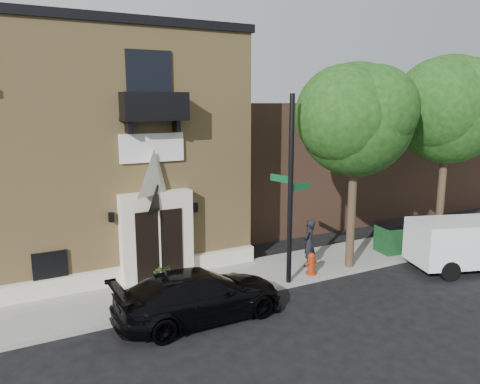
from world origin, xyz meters
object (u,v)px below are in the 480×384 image
object	(u,v)px
pedestrian_far	(414,228)
dumpster	(399,236)
pedestrian_near	(309,243)
black_sedan	(200,295)
fire_hydrant	(311,264)
cargo_van	(478,242)
street_sign	(290,191)

from	to	relation	value
pedestrian_far	dumpster	bearing A→B (deg)	95.60
pedestrian_near	pedestrian_far	size ratio (longest dim) A/B	1.24
black_sedan	pedestrian_near	bearing A→B (deg)	-72.08
fire_hydrant	cargo_van	bearing A→B (deg)	-20.02
cargo_van	pedestrian_near	world-z (taller)	pedestrian_near
dumpster	pedestrian_near	distance (m)	4.58
street_sign	fire_hydrant	bearing A→B (deg)	-3.03
pedestrian_near	fire_hydrant	bearing A→B (deg)	28.92
black_sedan	pedestrian_far	bearing A→B (deg)	-81.38
pedestrian_near	pedestrian_far	xyz separation A→B (m)	(5.90, 0.10, -0.18)
dumpster	pedestrian_far	distance (m)	1.40
cargo_van	dumpster	size ratio (longest dim) A/B	2.54
street_sign	fire_hydrant	size ratio (longest dim) A/B	7.85
dumpster	pedestrian_far	world-z (taller)	pedestrian_far
black_sedan	fire_hydrant	xyz separation A→B (m)	(4.97, 1.11, -0.20)
pedestrian_far	pedestrian_near	bearing A→B (deg)	79.67
fire_hydrant	pedestrian_far	bearing A→B (deg)	8.18
cargo_van	black_sedan	bearing A→B (deg)	-167.29
cargo_van	pedestrian_near	xyz separation A→B (m)	(-5.81, 3.10, -0.04)
black_sedan	fire_hydrant	size ratio (longest dim) A/B	6.22
black_sedan	fire_hydrant	bearing A→B (deg)	-78.93
fire_hydrant	pedestrian_near	bearing A→B (deg)	59.70
fire_hydrant	street_sign	bearing A→B (deg)	-169.82
dumpster	pedestrian_near	xyz separation A→B (m)	(-4.56, 0.30, 0.29)
black_sedan	cargo_van	size ratio (longest dim) A/B	1.00
fire_hydrant	dumpster	bearing A→B (deg)	5.77
pedestrian_near	black_sedan	bearing A→B (deg)	-11.38
cargo_van	street_sign	xyz separation A→B (m)	(-7.44, 2.09, 2.36)
street_sign	cargo_van	bearing A→B (deg)	-28.88
fire_hydrant	dumpster	world-z (taller)	dumpster
pedestrian_near	street_sign	bearing A→B (deg)	1.31
street_sign	pedestrian_near	world-z (taller)	street_sign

